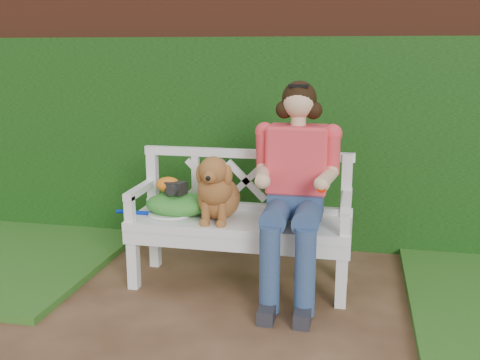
# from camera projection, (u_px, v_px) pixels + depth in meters

# --- Properties ---
(ground) EXTENTS (60.00, 60.00, 0.00)m
(ground) POSITION_uv_depth(u_px,v_px,m) (218.00, 337.00, 3.20)
(ground) COLOR #432919
(brick_wall) EXTENTS (10.00, 0.30, 2.20)m
(brick_wall) POSITION_uv_depth(u_px,v_px,m) (272.00, 110.00, 4.76)
(brick_wall) COLOR #5F2C1B
(brick_wall) RESTS_ON ground
(ivy_hedge) EXTENTS (10.00, 0.18, 1.70)m
(ivy_hedge) POSITION_uv_depth(u_px,v_px,m) (267.00, 143.00, 4.61)
(ivy_hedge) COLOR #1F5D18
(ivy_hedge) RESTS_ON ground
(garden_bench) EXTENTS (1.59, 0.64, 0.48)m
(garden_bench) POSITION_uv_depth(u_px,v_px,m) (240.00, 252.00, 3.87)
(garden_bench) COLOR white
(garden_bench) RESTS_ON ground
(seated_woman) EXTENTS (0.65, 0.83, 1.39)m
(seated_woman) POSITION_uv_depth(u_px,v_px,m) (296.00, 192.00, 3.67)
(seated_woman) COLOR #CA475C
(seated_woman) RESTS_ON ground
(dog) EXTENTS (0.46, 0.51, 0.46)m
(dog) POSITION_uv_depth(u_px,v_px,m) (218.00, 187.00, 3.74)
(dog) COLOR olive
(dog) RESTS_ON garden_bench
(tennis_racket) EXTENTS (0.58, 0.29, 0.03)m
(tennis_racket) POSITION_uv_depth(u_px,v_px,m) (166.00, 214.00, 3.87)
(tennis_racket) COLOR white
(tennis_racket) RESTS_ON garden_bench
(green_bag) EXTENTS (0.51, 0.42, 0.16)m
(green_bag) POSITION_uv_depth(u_px,v_px,m) (178.00, 204.00, 3.90)
(green_bag) COLOR #2A931E
(green_bag) RESTS_ON garden_bench
(camera_item) EXTENTS (0.15, 0.13, 0.09)m
(camera_item) POSITION_uv_depth(u_px,v_px,m) (176.00, 188.00, 3.84)
(camera_item) COLOR black
(camera_item) RESTS_ON green_bag
(baseball_glove) EXTENTS (0.19, 0.15, 0.11)m
(baseball_glove) POSITION_uv_depth(u_px,v_px,m) (168.00, 185.00, 3.88)
(baseball_glove) COLOR orange
(baseball_glove) RESTS_ON green_bag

